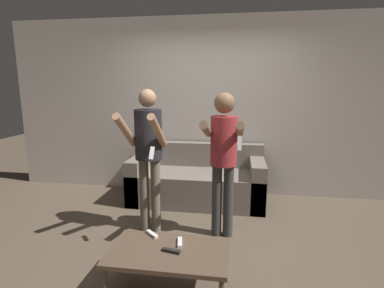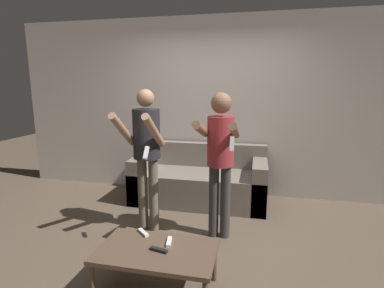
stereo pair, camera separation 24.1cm
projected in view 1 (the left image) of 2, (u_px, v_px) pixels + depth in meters
name	position (u px, v px, depth m)	size (l,w,h in m)	color
ground_plane	(193.00, 244.00, 3.23)	(14.00, 14.00, 0.00)	brown
wall_back	(210.00, 107.00, 4.62)	(6.40, 0.06, 2.70)	beige
couch	(197.00, 182.00, 4.40)	(1.91, 0.84, 0.82)	slate
person_standing_left	(148.00, 146.00, 3.34)	(0.43, 0.67, 1.64)	#6B6051
person_standing_right	(223.00, 150.00, 3.22)	(0.41, 0.69, 1.61)	#383838
coffee_table	(169.00, 255.00, 2.41)	(0.96, 0.57, 0.38)	brown
remote_near	(171.00, 251.00, 2.38)	(0.15, 0.07, 0.02)	black
remote_mid	(180.00, 242.00, 2.51)	(0.06, 0.15, 0.02)	white
remote_far	(152.00, 234.00, 2.65)	(0.14, 0.13, 0.02)	white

